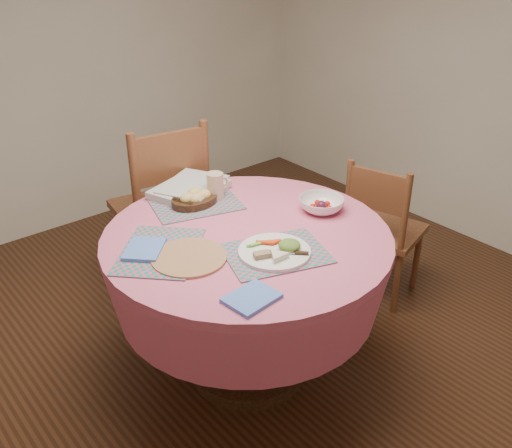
% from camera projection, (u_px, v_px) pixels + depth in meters
% --- Properties ---
extents(ground, '(4.00, 4.00, 0.00)m').
position_uv_depth(ground, '(248.00, 368.00, 2.78)').
color(ground, '#331C0F').
rests_on(ground, ground).
extents(dining_table, '(1.24, 1.24, 0.75)m').
position_uv_depth(dining_table, '(247.00, 272.00, 2.52)').
color(dining_table, '#C65C84').
rests_on(dining_table, ground).
extents(chair_right, '(0.46, 0.47, 0.84)m').
position_uv_depth(chair_right, '(382.00, 228.00, 3.13)').
color(chair_right, brown).
rests_on(chair_right, ground).
extents(chair_back, '(0.54, 0.52, 1.03)m').
position_uv_depth(chair_back, '(164.00, 205.00, 3.16)').
color(chair_back, brown).
rests_on(chair_back, ground).
extents(placemat_front, '(0.48, 0.41, 0.01)m').
position_uv_depth(placemat_front, '(276.00, 253.00, 2.28)').
color(placemat_front, '#168073').
rests_on(placemat_front, dining_table).
extents(placemat_left, '(0.50, 0.49, 0.01)m').
position_uv_depth(placemat_left, '(160.00, 251.00, 2.29)').
color(placemat_left, '#168073').
rests_on(placemat_left, dining_table).
extents(placemat_back, '(0.47, 0.40, 0.01)m').
position_uv_depth(placemat_back, '(196.00, 203.00, 2.68)').
color(placemat_back, '#168073').
rests_on(placemat_back, dining_table).
extents(wicker_trivet, '(0.30, 0.30, 0.01)m').
position_uv_depth(wicker_trivet, '(189.00, 258.00, 2.24)').
color(wicker_trivet, '#976641').
rests_on(wicker_trivet, dining_table).
extents(napkin_near, '(0.19, 0.16, 0.01)m').
position_uv_depth(napkin_near, '(252.00, 298.00, 2.00)').
color(napkin_near, '#527BD5').
rests_on(napkin_near, dining_table).
extents(napkin_far, '(0.23, 0.23, 0.01)m').
position_uv_depth(napkin_far, '(144.00, 249.00, 2.29)').
color(napkin_far, '#527BD5').
rests_on(napkin_far, placemat_left).
extents(dinner_plate, '(0.29, 0.29, 0.05)m').
position_uv_depth(dinner_plate, '(277.00, 250.00, 2.26)').
color(dinner_plate, white).
rests_on(dinner_plate, placemat_front).
extents(bread_bowl, '(0.23, 0.23, 0.08)m').
position_uv_depth(bread_bowl, '(195.00, 198.00, 2.66)').
color(bread_bowl, black).
rests_on(bread_bowl, placemat_back).
extents(latte_mug, '(0.12, 0.08, 0.13)m').
position_uv_depth(latte_mug, '(216.00, 186.00, 2.70)').
color(latte_mug, '#CCA98C').
rests_on(latte_mug, placemat_back).
extents(fruit_bowl, '(0.25, 0.25, 0.06)m').
position_uv_depth(fruit_bowl, '(321.00, 205.00, 2.60)').
color(fruit_bowl, white).
rests_on(fruit_bowl, dining_table).
extents(newspaper_stack, '(0.42, 0.37, 0.04)m').
position_uv_depth(newspaper_stack, '(190.00, 188.00, 2.77)').
color(newspaper_stack, silver).
rests_on(newspaper_stack, dining_table).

